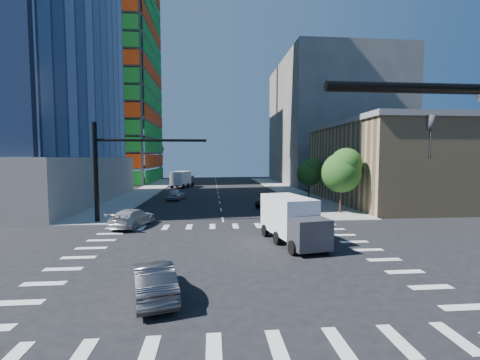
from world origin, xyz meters
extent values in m
plane|color=black|center=(0.00, 0.00, 0.00)|extent=(160.00, 160.00, 0.00)
cube|color=silver|center=(0.00, 0.00, 0.01)|extent=(20.00, 20.00, 0.01)
cube|color=gray|center=(12.50, 40.00, 0.07)|extent=(5.00, 60.00, 0.15)
cube|color=gray|center=(-12.50, 40.00, 0.07)|extent=(5.00, 60.00, 0.15)
cube|color=#198B29|center=(-14.90, 62.00, 24.50)|extent=(0.12, 24.00, 49.00)
cube|color=red|center=(-27.50, 49.40, 24.50)|extent=(24.00, 0.12, 49.00)
cube|color=tan|center=(25.00, 22.00, 5.00)|extent=(20.00, 22.00, 10.00)
cube|color=slate|center=(25.00, 22.00, 10.30)|extent=(20.50, 22.50, 0.60)
cube|color=#635E59|center=(27.00, 55.00, 14.00)|extent=(24.00, 30.00, 28.00)
imported|color=black|center=(4.00, -11.50, 6.45)|extent=(0.16, 0.20, 1.00)
cylinder|color=black|center=(-11.50, 11.50, 4.65)|extent=(0.40, 0.40, 9.00)
cylinder|color=black|center=(-6.50, 11.50, 7.55)|extent=(10.00, 0.24, 0.24)
imported|color=black|center=(-5.50, 11.50, 6.45)|extent=(0.16, 0.20, 1.00)
cylinder|color=#382316|center=(12.50, 14.00, 1.29)|extent=(0.20, 0.20, 2.27)
sphere|color=#154F19|center=(12.50, 14.00, 4.38)|extent=(4.16, 4.16, 4.16)
sphere|color=#3D6722|center=(12.90, 13.70, 5.35)|extent=(3.25, 3.25, 3.25)
cylinder|color=#382316|center=(12.80, 26.00, 1.11)|extent=(0.20, 0.20, 1.92)
sphere|color=#154F19|center=(12.80, 26.00, 3.72)|extent=(3.52, 3.52, 3.52)
sphere|color=#3D6722|center=(13.20, 25.70, 4.55)|extent=(2.75, 2.75, 2.75)
imported|color=black|center=(5.70, 19.85, 0.65)|extent=(3.78, 5.14, 1.30)
imported|color=silver|center=(-7.89, 9.63, 0.77)|extent=(3.54, 5.70, 1.54)
imported|color=#AFB0B7|center=(-6.12, 27.38, 0.79)|extent=(2.61, 4.88, 1.58)
imported|color=#46464A|center=(-3.56, -4.88, 0.75)|extent=(2.77, 4.83, 1.51)
cube|color=white|center=(4.59, 2.85, 1.89)|extent=(3.27, 5.33, 2.59)
cube|color=#404048|center=(4.59, 2.85, 1.24)|extent=(2.58, 2.19, 1.89)
cube|color=silver|center=(-6.83, 46.33, 1.93)|extent=(3.85, 5.57, 2.64)
cube|color=#404048|center=(-6.83, 46.33, 1.27)|extent=(2.78, 2.44, 1.93)
camera|label=1|loc=(-1.03, -18.55, 5.97)|focal=24.00mm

